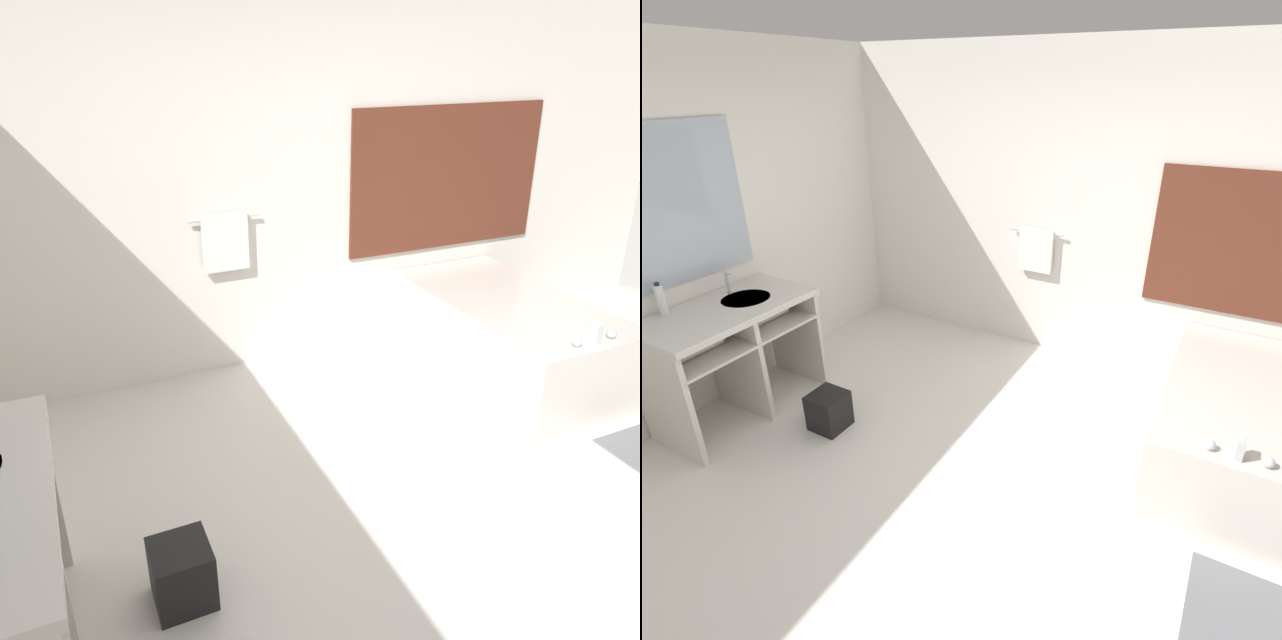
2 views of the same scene
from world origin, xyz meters
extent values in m
plane|color=silver|center=(0.00, 0.00, 0.00)|extent=(16.00, 16.00, 0.00)
cube|color=white|center=(0.00, 2.23, 1.35)|extent=(7.40, 0.06, 2.70)
cube|color=brown|center=(1.52, 2.19, 1.26)|extent=(1.70, 0.02, 1.10)
cylinder|color=silver|center=(-0.30, 2.16, 1.15)|extent=(0.50, 0.02, 0.02)
cube|color=white|center=(-0.30, 2.15, 0.98)|extent=(0.32, 0.04, 0.40)
cube|color=white|center=(-2.23, 0.00, 1.35)|extent=(0.06, 7.40, 2.70)
cube|color=#A3B2C1|center=(-2.19, 0.05, 1.60)|extent=(0.02, 1.10, 1.10)
cube|color=silver|center=(-1.86, 0.05, 0.87)|extent=(0.66, 1.21, 0.05)
cube|color=silver|center=(-1.86, 0.05, 0.66)|extent=(0.63, 1.15, 0.02)
cylinder|color=white|center=(-1.86, 0.23, 0.83)|extent=(0.35, 0.35, 0.13)
cube|color=silver|center=(-1.86, -0.54, 0.42)|extent=(0.61, 0.04, 0.85)
cube|color=silver|center=(-1.86, 0.05, 0.42)|extent=(0.61, 0.04, 0.85)
cube|color=silver|center=(-1.86, 0.63, 0.42)|extent=(0.61, 0.04, 0.85)
cylinder|color=white|center=(-1.81, -0.26, 0.74)|extent=(0.13, 0.33, 0.13)
cylinder|color=white|center=(-1.81, 0.35, 0.74)|extent=(0.13, 0.33, 0.13)
cylinder|color=silver|center=(-2.04, 0.23, 0.91)|extent=(0.04, 0.04, 0.02)
cylinder|color=silver|center=(-2.04, 0.23, 1.00)|extent=(0.02, 0.02, 0.16)
cube|color=silver|center=(-2.00, 0.23, 1.07)|extent=(0.07, 0.01, 0.01)
cube|color=silver|center=(1.52, 1.32, 0.28)|extent=(0.92, 1.73, 0.56)
ellipsoid|color=white|center=(1.52, 1.32, 0.41)|extent=(0.67, 1.25, 0.30)
cube|color=silver|center=(1.52, 0.56, 0.62)|extent=(0.04, 0.07, 0.12)
sphere|color=silver|center=(1.38, 0.56, 0.59)|extent=(0.06, 0.06, 0.06)
sphere|color=silver|center=(1.66, 0.56, 0.59)|extent=(0.06, 0.06, 0.06)
cylinder|color=silver|center=(-2.11, -0.25, 1.01)|extent=(0.06, 0.06, 0.22)
cylinder|color=black|center=(-2.11, -0.25, 1.13)|extent=(0.03, 0.03, 0.02)
cube|color=black|center=(-1.12, 0.21, 0.14)|extent=(0.25, 0.25, 0.29)
cube|color=slate|center=(1.70, 0.04, 0.01)|extent=(0.54, 0.61, 0.02)
camera|label=1|loc=(-1.40, -1.86, 2.24)|focal=35.00mm
camera|label=2|loc=(1.26, -1.98, 2.39)|focal=28.00mm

